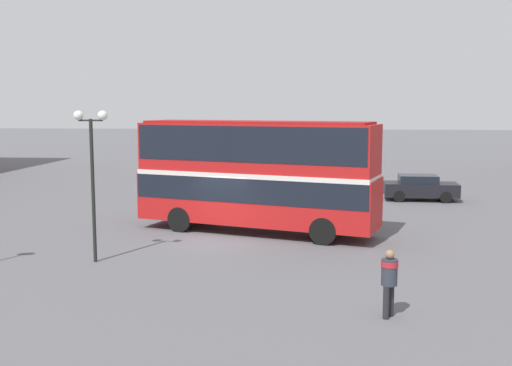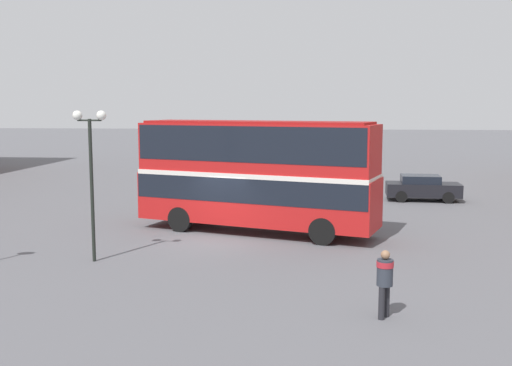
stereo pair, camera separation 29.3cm
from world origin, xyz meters
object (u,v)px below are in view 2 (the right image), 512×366
object	(u,v)px
double_decker_bus	(256,169)
parked_car_side_street	(315,182)
street_lamp_twin_globe	(91,153)
parked_car_kerb_far	(215,179)
parked_car_kerb_near	(422,188)
pedestrian_foreground	(385,277)

from	to	relation	value
double_decker_bus	parked_car_side_street	bearing A→B (deg)	95.16
double_decker_bus	street_lamp_twin_globe	world-z (taller)	street_lamp_twin_globe
street_lamp_twin_globe	double_decker_bus	bearing A→B (deg)	46.26
parked_car_side_street	street_lamp_twin_globe	xyz separation A→B (m)	(-7.56, -16.77, 3.04)
parked_car_kerb_far	parked_car_side_street	xyz separation A→B (m)	(6.50, -1.55, 0.03)
parked_car_kerb_far	parked_car_kerb_near	bearing A→B (deg)	-0.12
parked_car_kerb_near	pedestrian_foreground	bearing A→B (deg)	-99.45
parked_car_kerb_near	parked_car_kerb_far	bearing A→B (deg)	168.11
parked_car_kerb_near	parked_car_side_street	xyz separation A→B (m)	(-6.10, 1.71, -0.00)
double_decker_bus	parked_car_kerb_far	bearing A→B (deg)	124.61
pedestrian_foreground	parked_car_side_street	size ratio (longest dim) A/B	0.41
double_decker_bus	parked_car_kerb_far	xyz separation A→B (m)	(-4.05, 12.98, -2.00)
double_decker_bus	street_lamp_twin_globe	distance (m)	7.47
parked_car_kerb_near	street_lamp_twin_globe	world-z (taller)	street_lamp_twin_globe
pedestrian_foreground	street_lamp_twin_globe	bearing A→B (deg)	6.72
double_decker_bus	street_lamp_twin_globe	xyz separation A→B (m)	(-5.11, -5.34, 1.07)
parked_car_kerb_near	street_lamp_twin_globe	size ratio (longest dim) A/B	0.80
street_lamp_twin_globe	parked_car_kerb_near	bearing A→B (deg)	47.77
pedestrian_foreground	parked_car_kerb_far	distance (m)	24.49
pedestrian_foreground	street_lamp_twin_globe	xyz separation A→B (m)	(-9.44, 4.69, 2.71)
double_decker_bus	parked_car_kerb_far	distance (m)	13.74
parked_car_side_street	street_lamp_twin_globe	distance (m)	18.64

